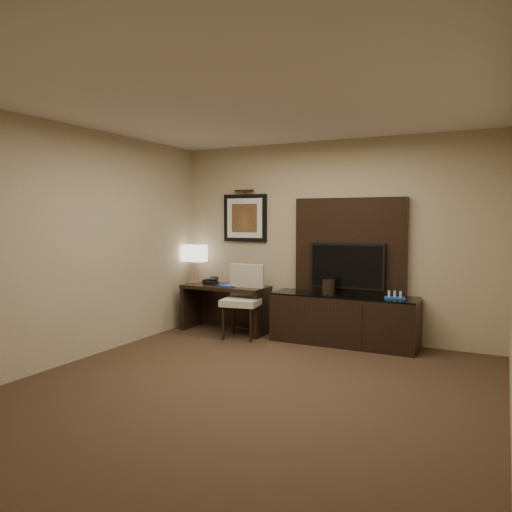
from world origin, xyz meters
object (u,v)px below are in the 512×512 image
Objects in this scene: tv at (347,266)px; desk_phone at (211,281)px; minibar_tray at (395,295)px; desk at (226,308)px; credenza at (343,320)px; table_lamp at (194,265)px; ice_bucket at (329,287)px; desk_chair at (242,301)px.

tv is 5.28× the size of desk_phone.
desk is at bearing -179.57° from minibar_tray.
credenza is 2.05m from desk_phone.
minibar_tray is at bearing -1.30° from table_lamp.
table_lamp is 2.79× the size of desk_phone.
desk is at bearing -12.23° from desk_phone.
ice_bucket is (-0.20, -0.03, 0.42)m from credenza.
desk_phone is 1.82m from ice_bucket.
minibar_tray is at bearing -9.62° from desk_phone.
tv is at bearing 10.09° from desk_chair.
ice_bucket is at bearing -171.03° from credenza.
ice_bucket reaches higher than minibar_tray.
minibar_tray reaches higher than credenza.
desk_chair is 1.21m from ice_bucket.
minibar_tray is (2.41, 0.02, 0.36)m from desk.
ice_bucket is at bearing -2.03° from table_lamp.
ice_bucket is (-0.19, -0.18, -0.27)m from tv.
credenza is 0.75m from minibar_tray.
desk_phone reaches higher than minibar_tray.
credenza is 0.71m from tv.
credenza is at bearing 177.97° from minibar_tray.
table_lamp reaches higher than desk_chair.
desk is at bearing -179.64° from ice_bucket.
desk is 6.65× the size of desk_phone.
ice_bucket is at bearing -179.45° from minibar_tray.
desk_chair is (0.41, -0.25, 0.18)m from desk.
ice_bucket is (1.82, -0.00, 0.03)m from desk_phone.
credenza is at bearing -1.10° from table_lamp.
table_lamp is at bearing -177.47° from tv.
credenza is 3.59× the size of table_lamp.
desk_chair reaches higher than desk_phone.
ice_bucket is (1.56, 0.01, 0.41)m from desk.
ice_bucket is 0.85m from minibar_tray.
tv reaches higher than desk_chair.
ice_bucket reaches higher than desk_phone.
tv reaches higher than table_lamp.
tv reaches higher than desk_phone.
desk_chair reaches higher than minibar_tray.
tv is at bearing 7.58° from desk.
credenza is 1.39m from desk_chair.
minibar_tray is (3.00, -0.07, -0.24)m from table_lamp.
table_lamp is at bearing 178.70° from minibar_tray.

